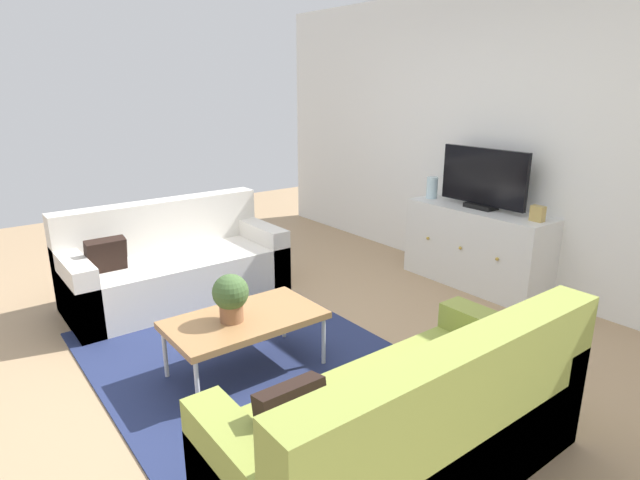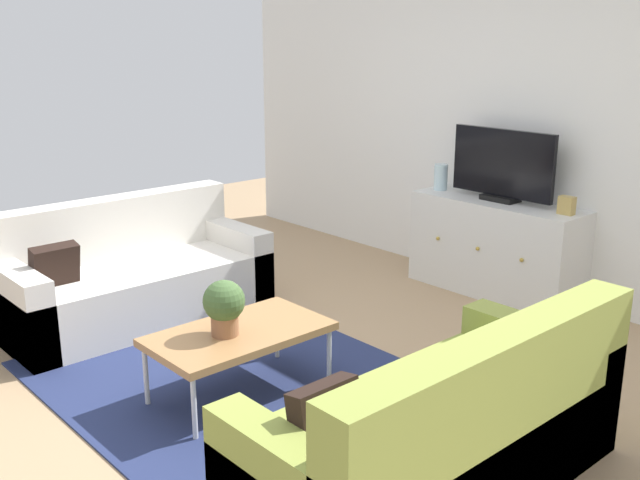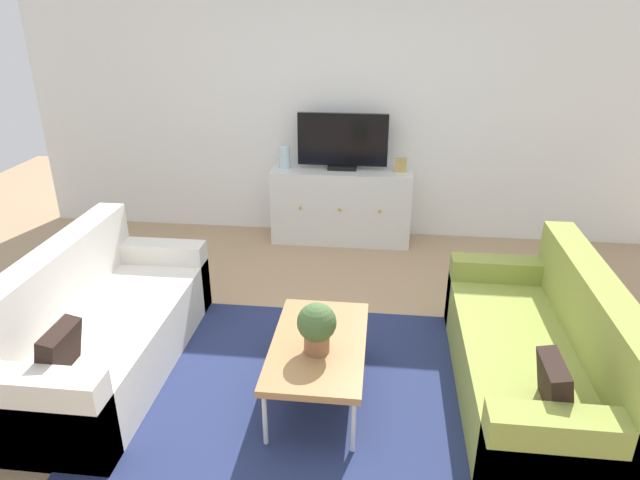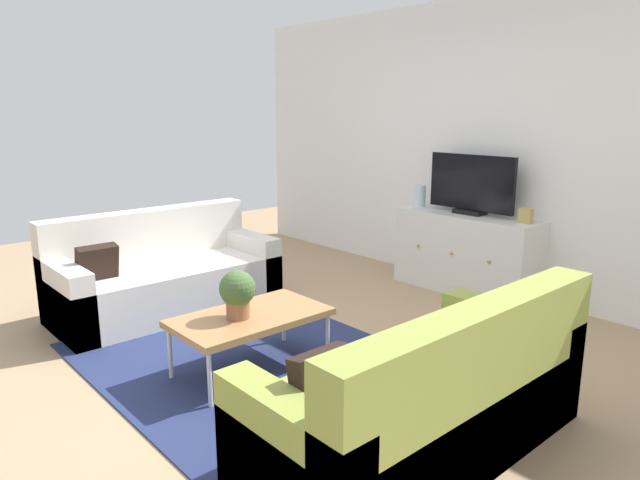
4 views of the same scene
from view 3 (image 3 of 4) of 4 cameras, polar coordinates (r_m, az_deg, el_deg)
The scene contains 11 objects.
ground_plane at distance 3.86m, azimuth -0.78°, elevation -13.31°, with size 10.00×10.00×0.00m, color tan.
wall_back at distance 5.71m, azimuth 2.51°, elevation 13.81°, with size 6.40×0.12×2.70m, color white.
area_rug at distance 3.73m, azimuth -1.08°, elevation -14.60°, with size 2.50×1.90×0.01m, color navy.
couch_left_side at distance 4.03m, azimuth -21.96°, elevation -8.65°, with size 0.83×1.84×0.84m.
couch_right_side at distance 3.73m, azimuth 21.91°, elevation -11.42°, with size 0.83×1.84×0.84m.
coffee_table at distance 3.46m, azimuth -0.15°, elevation -10.74°, with size 0.57×0.99×0.40m.
potted_plant at distance 3.27m, azimuth -0.33°, elevation -8.71°, with size 0.23×0.23×0.31m.
tv_console at distance 5.68m, azimuth 2.19°, elevation 3.56°, with size 1.38×0.47×0.74m.
flat_screen_tv at distance 5.52m, azimuth 2.31°, elevation 9.92°, with size 0.87×0.16×0.55m.
glass_vase at distance 5.61m, azimuth -3.60°, elevation 8.38°, with size 0.11×0.11×0.21m, color silver.
mantel_clock at distance 5.54m, azimuth 8.19°, elevation 7.55°, with size 0.11×0.07×0.13m, color tan.
Camera 3 is at (0.41, -3.06, 2.31)m, focal length 31.54 mm.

